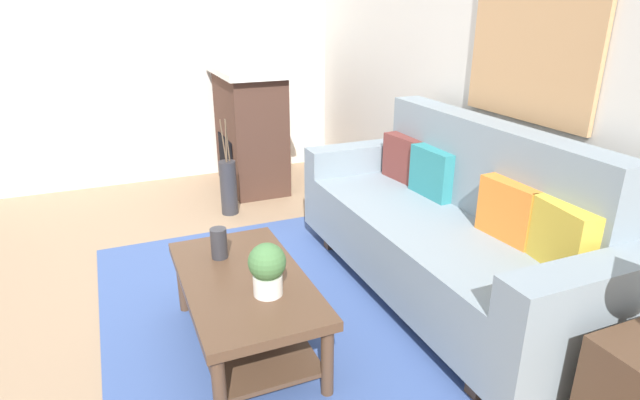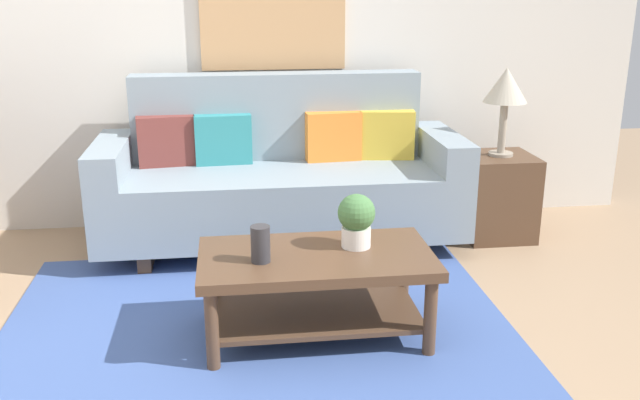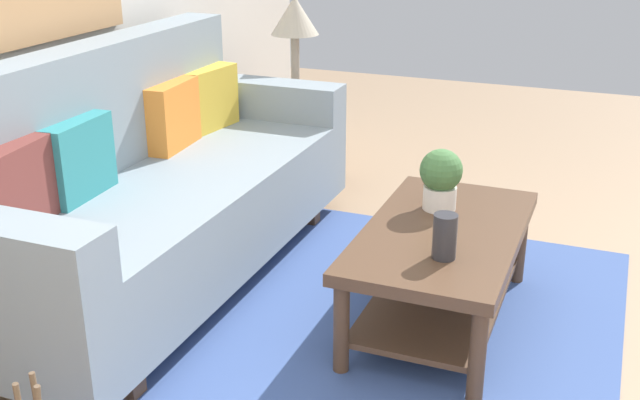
% 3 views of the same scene
% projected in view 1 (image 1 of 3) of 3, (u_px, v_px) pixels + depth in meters
% --- Properties ---
extents(ground_plane, '(9.59, 9.59, 0.00)m').
position_uv_depth(ground_plane, '(181.00, 332.00, 2.89)').
color(ground_plane, '#9E7F60').
extents(wall_back, '(5.59, 0.10, 2.70)m').
position_uv_depth(wall_back, '(511.00, 68.00, 3.18)').
color(wall_back, silver).
rests_on(wall_back, ground_plane).
extents(wall_left, '(0.10, 5.08, 2.70)m').
position_uv_depth(wall_left, '(178.00, 44.00, 5.05)').
color(wall_left, silver).
rests_on(wall_left, ground_plane).
extents(area_rug, '(2.51, 1.84, 0.01)m').
position_uv_depth(area_rug, '(266.00, 312.00, 3.07)').
color(area_rug, '#3D5693').
rests_on(area_rug, ground_plane).
extents(couch, '(2.28, 0.84, 1.08)m').
position_uv_depth(couch, '(446.00, 231.00, 3.14)').
color(couch, gray).
rests_on(couch, ground_plane).
extents(throw_pillow_maroon, '(0.37, 0.16, 0.32)m').
position_uv_depth(throw_pillow_maroon, '(404.00, 158.00, 3.71)').
color(throw_pillow_maroon, brown).
rests_on(throw_pillow_maroon, couch).
extents(throw_pillow_teal, '(0.37, 0.14, 0.32)m').
position_uv_depth(throw_pillow_teal, '(433.00, 173.00, 3.40)').
color(throw_pillow_teal, teal).
rests_on(throw_pillow_teal, couch).
extents(throw_pillow_orange, '(0.37, 0.15, 0.32)m').
position_uv_depth(throw_pillow_orange, '(509.00, 210.00, 2.79)').
color(throw_pillow_orange, orange).
rests_on(throw_pillow_orange, couch).
extents(throw_pillow_mustard, '(0.37, 0.17, 0.32)m').
position_uv_depth(throw_pillow_mustard, '(562.00, 236.00, 2.48)').
color(throw_pillow_mustard, gold).
rests_on(throw_pillow_mustard, couch).
extents(coffee_table, '(1.10, 0.60, 0.43)m').
position_uv_depth(coffee_table, '(245.00, 297.00, 2.65)').
color(coffee_table, '#513826').
rests_on(coffee_table, ground_plane).
extents(tabletop_vase, '(0.09, 0.09, 0.17)m').
position_uv_depth(tabletop_vase, '(219.00, 243.00, 2.78)').
color(tabletop_vase, '#2D2D33').
rests_on(tabletop_vase, coffee_table).
extents(potted_plant_tabletop, '(0.18, 0.18, 0.26)m').
position_uv_depth(potted_plant_tabletop, '(267.00, 268.00, 2.41)').
color(potted_plant_tabletop, white).
rests_on(potted_plant_tabletop, coffee_table).
extents(fireplace, '(1.02, 0.58, 1.16)m').
position_uv_depth(fireplace, '(250.00, 128.00, 5.00)').
color(fireplace, '#472D23').
rests_on(fireplace, ground_plane).
extents(floor_vase, '(0.14, 0.14, 0.47)m').
position_uv_depth(floor_vase, '(229.00, 188.00, 4.44)').
color(floor_vase, '#2D2D33').
rests_on(floor_vase, ground_plane).
extents(floor_vase_branch_a, '(0.01, 0.02, 0.36)m').
position_uv_depth(floor_vase_branch_a, '(226.00, 141.00, 4.27)').
color(floor_vase_branch_a, brown).
rests_on(floor_vase_branch_a, floor_vase).
extents(floor_vase_branch_b, '(0.03, 0.03, 0.36)m').
position_uv_depth(floor_vase_branch_b, '(227.00, 140.00, 4.30)').
color(floor_vase_branch_b, brown).
rests_on(floor_vase_branch_b, floor_vase).
extents(floor_vase_branch_c, '(0.01, 0.04, 0.36)m').
position_uv_depth(floor_vase_branch_c, '(223.00, 141.00, 4.29)').
color(floor_vase_branch_c, brown).
rests_on(floor_vase_branch_c, floor_vase).
extents(framed_painting, '(0.97, 0.03, 0.83)m').
position_uv_depth(framed_painting, '(531.00, 47.00, 2.92)').
color(framed_painting, tan).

